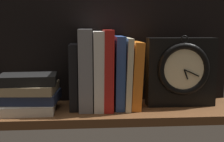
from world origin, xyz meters
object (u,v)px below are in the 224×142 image
book_blue_modern (119,72)px  framed_clock (181,71)px  book_orange_pandolfini (135,74)px  book_black_skeptic (74,76)px  book_stack_side (28,93)px  book_red_requiem (109,69)px  book_cream_twain (127,72)px  book_white_catcher (98,70)px  book_gray_chess (86,69)px

book_blue_modern → framed_clock: framed_clock is taller
book_blue_modern → book_orange_pandolfini: (5.09, 0.00, -0.85)cm
book_blue_modern → book_orange_pandolfini: 5.16cm
book_black_skeptic → book_stack_side: size_ratio=1.06×
book_red_requiem → book_orange_pandolfini: book_red_requiem is taller
book_cream_twain → framed_clock: size_ratio=0.97×
book_white_catcher → book_orange_pandolfini: book_white_catcher is taller
book_orange_pandolfini → book_gray_chess: bearing=180.0°
book_orange_pandolfini → book_stack_side: (-32.59, -3.30, -4.89)cm
book_black_skeptic → book_cream_twain: 16.44cm
book_stack_side → book_orange_pandolfini: bearing=5.8°
book_white_catcher → book_red_requiem: size_ratio=0.98×
book_blue_modern → framed_clock: size_ratio=0.99×
book_cream_twain → book_orange_pandolfini: size_ratio=1.06×
book_cream_twain → book_blue_modern: bearing=180.0°
book_white_catcher → book_black_skeptic: bearing=180.0°
book_gray_chess → book_cream_twain: size_ratio=1.12×
book_gray_chess → book_orange_pandolfini: (15.37, 0.00, -1.93)cm
book_blue_modern → book_stack_side: book_blue_modern is taller
book_red_requiem → book_black_skeptic: bearing=180.0°
book_red_requiem → book_blue_modern: book_red_requiem is taller
book_white_catcher → book_red_requiem: bearing=0.0°
book_gray_chess → book_stack_side: bearing=-169.1°
book_blue_modern → book_stack_side: (-27.50, -3.30, -5.74)cm
book_blue_modern → book_red_requiem: bearing=180.0°
book_black_skeptic → book_blue_modern: book_blue_modern is taller
book_black_skeptic → framed_clock: bearing=-0.8°
book_gray_chess → book_cream_twain: bearing=0.0°
book_red_requiem → framed_clock: 22.96cm
book_stack_side → book_cream_twain: bearing=6.3°
book_black_skeptic → book_blue_modern: bearing=0.0°
book_gray_chess → book_blue_modern: (10.28, 0.00, -1.08)cm
book_stack_side → book_blue_modern: bearing=6.8°
book_orange_pandolfini → framed_clock: bearing=-1.8°
book_white_catcher → framed_clock: 26.22cm
book_black_skeptic → framed_clock: framed_clock is taller
book_red_requiem → book_blue_modern: (3.08, 0.00, -0.96)cm
book_cream_twain → book_stack_side: (-30.02, -3.30, -5.48)cm
book_gray_chess → book_white_catcher: size_ratio=1.03×
book_blue_modern → book_cream_twain: 2.53cm
book_blue_modern → book_stack_side: bearing=-173.2°
book_cream_twain → book_stack_side: 30.69cm
book_red_requiem → book_cream_twain: size_ratio=1.11×
book_red_requiem → book_stack_side: bearing=-172.3°
book_cream_twain → book_red_requiem: bearing=180.0°
book_gray_chess → book_orange_pandolfini: 15.49cm
book_white_catcher → book_blue_modern: size_ratio=1.07×
book_red_requiem → framed_clock: (22.94, -0.47, -1.00)cm
book_black_skeptic → book_orange_pandolfini: size_ratio=0.97×
book_black_skeptic → book_orange_pandolfini: book_orange_pandolfini is taller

